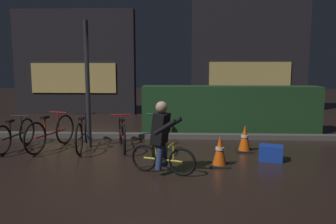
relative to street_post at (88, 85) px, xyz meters
The scene contains 15 objects.
ground_plane 2.44m from the street_post, 36.84° to the right, with size 40.00×40.00×0.00m, color black.
sidewalk_curb 2.32m from the street_post, 31.98° to the left, with size 12.00×0.24×0.12m, color #56544F.
hedge_row 3.97m from the street_post, 29.19° to the left, with size 4.80×0.70×1.27m, color #214723.
storefront_left 5.67m from the street_post, 110.31° to the left, with size 4.53×0.54×3.87m.
storefront_right 7.68m from the street_post, 52.10° to the left, with size 4.43×0.54×5.10m.
street_post is the anchor object (origin of this frame).
parked_bike_leftmost 1.92m from the street_post, behind, with size 0.46×1.55×0.72m.
parked_bike_left_mid 1.33m from the street_post, 167.20° to the right, with size 0.55×1.67×0.79m.
parked_bike_center_left 1.06m from the street_post, 113.83° to the right, with size 0.46×1.68×0.78m.
parked_bike_center_right 1.31m from the street_post, ahead, with size 0.51×1.56×0.74m.
parked_bike_right_mid 1.86m from the street_post, ahead, with size 0.46×1.69×0.78m.
traffic_cone_near 3.27m from the street_post, 25.04° to the right, with size 0.36×0.36×0.58m.
traffic_cone_far 3.62m from the street_post, ahead, with size 0.36×0.36×0.58m.
blue_crate 4.12m from the street_post, 13.26° to the right, with size 0.44×0.32×0.30m, color #193DB7.
cyclist 2.58m from the street_post, 44.91° to the right, with size 1.14×0.64×1.25m.
Camera 1 is at (0.49, -6.12, 1.85)m, focal length 35.87 mm.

